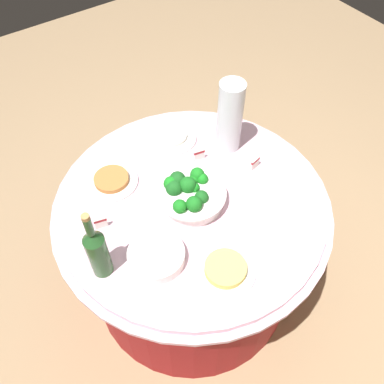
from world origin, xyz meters
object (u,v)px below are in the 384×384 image
at_px(plate_stack, 156,256).
at_px(food_plate_peanuts, 112,180).
at_px(label_placard_mid, 255,163).
at_px(label_placard_rear, 199,154).
at_px(wine_bottle, 97,251).
at_px(food_plate_noodles, 225,270).
at_px(broccoli_bowl, 190,193).
at_px(decorative_fruit_vase, 230,119).
at_px(serving_tongs, 274,209).
at_px(label_placard_front, 101,223).
at_px(food_plate_rice, 172,137).

relative_size(plate_stack, food_plate_peanuts, 0.95).
relative_size(label_placard_mid, label_placard_rear, 1.00).
bearing_deg(wine_bottle, label_placard_rear, -157.77).
xyz_separation_m(label_placard_mid, label_placard_rear, (0.17, -0.18, 0.00)).
bearing_deg(label_placard_rear, food_plate_noodles, 64.28).
bearing_deg(plate_stack, broccoli_bowl, -148.54).
relative_size(decorative_fruit_vase, label_placard_mid, 6.18).
height_order(serving_tongs, label_placard_front, label_placard_front).
bearing_deg(food_plate_noodles, broccoli_bowl, -102.89).
distance_m(broccoli_bowl, label_placard_front, 0.37).
bearing_deg(broccoli_bowl, plate_stack, 31.46).
xyz_separation_m(plate_stack, serving_tongs, (-0.51, 0.08, -0.02)).
xyz_separation_m(food_plate_peanuts, food_plate_noodles, (-0.14, 0.61, 0.00)).
bearing_deg(serving_tongs, broccoli_bowl, -42.53).
bearing_deg(broccoli_bowl, food_plate_peanuts, -51.10).
distance_m(food_plate_noodles, label_placard_mid, 0.53).
bearing_deg(food_plate_peanuts, wine_bottle, 57.78).
bearing_deg(wine_bottle, broccoli_bowl, -169.69).
xyz_separation_m(wine_bottle, food_plate_rice, (-0.57, -0.42, -0.12)).
relative_size(wine_bottle, food_plate_noodles, 1.53).
bearing_deg(wine_bottle, serving_tongs, 167.45).
xyz_separation_m(food_plate_rice, food_plate_noodles, (0.22, 0.68, 0.01)).
bearing_deg(label_placard_front, food_plate_peanuts, -127.83).
distance_m(plate_stack, wine_bottle, 0.22).
xyz_separation_m(label_placard_front, label_placard_mid, (-0.69, 0.10, 0.00)).
height_order(broccoli_bowl, food_plate_rice, broccoli_bowl).
bearing_deg(serving_tongs, label_placard_rear, -77.70).
distance_m(broccoli_bowl, food_plate_rice, 0.37).
relative_size(decorative_fruit_vase, serving_tongs, 2.06).
height_order(broccoli_bowl, plate_stack, broccoli_bowl).
height_order(plate_stack, decorative_fruit_vase, decorative_fruit_vase).
height_order(decorative_fruit_vase, label_placard_rear, decorative_fruit_vase).
xyz_separation_m(food_plate_rice, label_placard_rear, (-0.03, 0.17, 0.02)).
bearing_deg(wine_bottle, food_plate_noodles, 143.82).
bearing_deg(serving_tongs, wine_bottle, -12.55).
relative_size(plate_stack, serving_tongs, 1.27).
relative_size(wine_bottle, label_placard_rear, 6.11).
bearing_deg(label_placard_rear, wine_bottle, 22.23).
height_order(label_placard_front, label_placard_rear, same).
distance_m(serving_tongs, label_placard_mid, 0.24).
relative_size(broccoli_bowl, wine_bottle, 0.83).
height_order(serving_tongs, food_plate_rice, food_plate_rice).
bearing_deg(plate_stack, label_placard_rear, -142.55).
distance_m(wine_bottle, food_plate_rice, 0.72).
distance_m(plate_stack, label_placard_rear, 0.53).
relative_size(broccoli_bowl, label_placard_front, 5.09).
xyz_separation_m(broccoli_bowl, label_placard_front, (0.35, -0.09, -0.02)).
bearing_deg(food_plate_peanuts, plate_stack, 84.85).
bearing_deg(food_plate_noodles, food_plate_rice, -107.60).
bearing_deg(label_placard_mid, food_plate_peanuts, -26.87).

